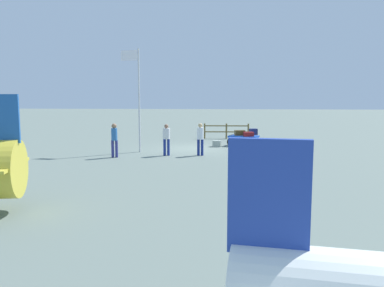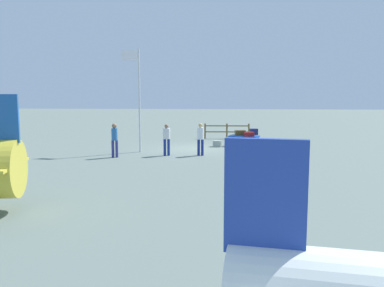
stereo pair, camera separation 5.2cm
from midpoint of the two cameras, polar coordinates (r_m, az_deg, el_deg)
name	(u,v)px [view 1 (the left image)]	position (r m, az deg, el deg)	size (l,w,h in m)	color
ground_plane	(194,148)	(23.80, 0.27, -0.71)	(120.00, 120.00, 0.00)	slate
luggage_cart	(243,139)	(25.02, 7.26, 0.68)	(2.08, 1.73, 0.65)	#1543B2
suitcase_olive	(249,134)	(24.65, 7.99, 1.32)	(0.65, 0.50, 0.26)	maroon
suitcase_dark	(253,132)	(25.57, 8.65, 1.66)	(0.54, 0.44, 0.39)	navy
suitcase_navy	(240,133)	(25.11, 6.74, 1.52)	(0.68, 0.50, 0.32)	#483716
suitcase_grey	(217,144)	(24.63, 3.49, -0.01)	(0.54, 0.46, 0.38)	gray
worker_lead	(200,137)	(20.99, 1.12, 0.97)	(0.39, 0.39, 1.70)	navy
worker_trailing	(114,138)	(20.75, -11.05, 0.80)	(0.34, 0.31, 1.74)	navy
worker_supervisor	(166,137)	(21.01, -3.73, 0.95)	(0.42, 0.42, 1.65)	navy
flagpole	(137,91)	(22.37, -7.89, 7.34)	(1.03, 0.15, 5.67)	silver
wooden_fence	(226,130)	(29.04, 4.86, 1.92)	(3.27, 0.19, 1.09)	brown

